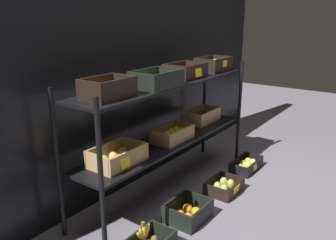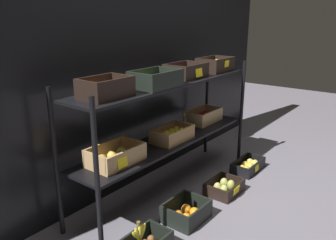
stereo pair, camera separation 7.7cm
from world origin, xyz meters
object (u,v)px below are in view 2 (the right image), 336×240
at_px(display_rack, 170,108).
at_px(crate_ground_orange, 186,213).
at_px(banana_bunch_loose, 139,233).
at_px(crate_ground_pear, 224,188).
at_px(crate_ground_apple_gold, 248,166).

xyz_separation_m(display_rack, crate_ground_orange, (-0.29, -0.37, -0.68)).
relative_size(crate_ground_orange, banana_bunch_loose, 2.29).
height_order(crate_ground_pear, crate_ground_apple_gold, crate_ground_pear).
height_order(display_rack, crate_ground_apple_gold, display_rack).
bearing_deg(crate_ground_orange, crate_ground_apple_gold, 0.27).
relative_size(crate_ground_pear, crate_ground_apple_gold, 0.83).
bearing_deg(banana_bunch_loose, crate_ground_pear, 0.01).
bearing_deg(crate_ground_apple_gold, display_rack, 154.43).
bearing_deg(crate_ground_apple_gold, crate_ground_orange, -179.73).
distance_m(crate_ground_pear, banana_bunch_loose, 1.07).
bearing_deg(crate_ground_pear, banana_bunch_loose, -179.99).
bearing_deg(display_rack, crate_ground_pear, -59.24).
height_order(crate_ground_orange, crate_ground_apple_gold, crate_ground_orange).
bearing_deg(banana_bunch_loose, crate_ground_apple_gold, 1.15).
relative_size(crate_ground_orange, crate_ground_apple_gold, 0.84).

